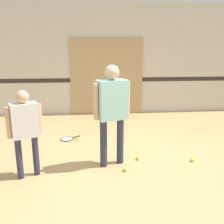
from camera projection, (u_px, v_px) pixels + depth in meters
ground_plane at (124, 160)px, 4.45m from camera, size 16.00×16.00×0.00m
wall_back at (108, 60)px, 7.29m from camera, size 16.00×0.07×3.20m
wall_panel at (107, 77)px, 7.35m from camera, size 2.12×0.05×2.22m
person_instructor at (112, 105)px, 4.04m from camera, size 0.61×0.40×1.69m
person_student_left at (25, 125)px, 3.69m from camera, size 0.48×0.35×1.36m
racket_spare_on_floor at (68, 139)px, 5.46m from camera, size 0.47×0.40×0.03m
tennis_ball_near_instructor at (125, 169)px, 4.04m from camera, size 0.07×0.07×0.07m
tennis_ball_by_spare_racket at (77, 139)px, 5.41m from camera, size 0.07×0.07×0.07m
tennis_ball_stray_left at (192, 160)px, 4.40m from camera, size 0.07×0.07×0.07m
tennis_ball_stray_right at (138, 158)px, 4.45m from camera, size 0.07×0.07×0.07m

